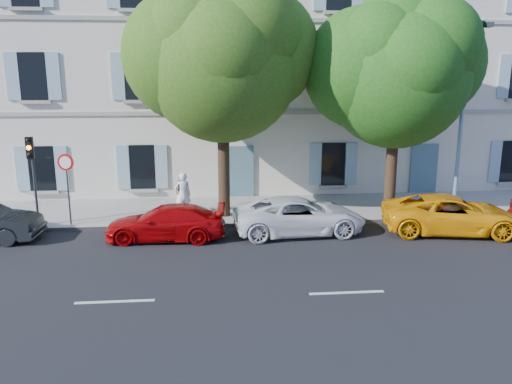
{
  "coord_description": "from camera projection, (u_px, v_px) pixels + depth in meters",
  "views": [
    {
      "loc": [
        -3.49,
        -15.96,
        5.53
      ],
      "look_at": [
        -1.86,
        2.0,
        1.4
      ],
      "focal_mm": 35.0,
      "sensor_mm": 36.0,
      "label": 1
    }
  ],
  "objects": [
    {
      "name": "tree_right",
      "position": [
        397.0,
        77.0,
        19.02
      ],
      "size": [
        5.48,
        5.48,
        8.45
      ],
      "color": "#3A2819",
      "rests_on": "sidewalk"
    },
    {
      "name": "building",
      "position": [
        278.0,
        69.0,
        25.6
      ],
      "size": [
        28.0,
        7.0,
        12.0
      ],
      "primitive_type": "cube",
      "color": "silver",
      "rests_on": "ground"
    },
    {
      "name": "traffic_light",
      "position": [
        32.0,
        162.0,
        18.01
      ],
      "size": [
        0.28,
        0.38,
        3.33
      ],
      "color": "#383A3D",
      "rests_on": "sidewalk"
    },
    {
      "name": "street_lamp",
      "position": [
        464.0,
        110.0,
        19.11
      ],
      "size": [
        0.28,
        1.57,
        7.37
      ],
      "color": "#7293BF",
      "rests_on": "sidewalk"
    },
    {
      "name": "tree_left",
      "position": [
        222.0,
        65.0,
        18.69
      ],
      "size": [
        5.88,
        5.88,
        9.11
      ],
      "color": "#3A2819",
      "rests_on": "sidewalk"
    },
    {
      "name": "car_red_coupe",
      "position": [
        166.0,
        223.0,
        17.41
      ],
      "size": [
        4.26,
        1.95,
        1.21
      ],
      "primitive_type": "imported",
      "rotation": [
        0.0,
        0.0,
        4.65
      ],
      "color": "#A40407",
      "rests_on": "ground"
    },
    {
      "name": "pedestrian_a",
      "position": [
        183.0,
        194.0,
        19.81
      ],
      "size": [
        0.71,
        0.55,
        1.74
      ],
      "primitive_type": "imported",
      "rotation": [
        0.0,
        0.0,
        3.38
      ],
      "color": "white",
      "rests_on": "sidewalk"
    },
    {
      "name": "car_yellow_supercar",
      "position": [
        452.0,
        214.0,
        18.15
      ],
      "size": [
        5.27,
        3.11,
        1.37
      ],
      "primitive_type": "imported",
      "rotation": [
        0.0,
        0.0,
        1.4
      ],
      "color": "#FFA70A",
      "rests_on": "ground"
    },
    {
      "name": "sidewalk",
      "position": [
        294.0,
        209.0,
        21.34
      ],
      "size": [
        36.0,
        4.5,
        0.15
      ],
      "primitive_type": "cube",
      "color": "#A09E96",
      "rests_on": "ground"
    },
    {
      "name": "ground",
      "position": [
        315.0,
        244.0,
        17.04
      ],
      "size": [
        90.0,
        90.0,
        0.0
      ],
      "primitive_type": "plane",
      "color": "black"
    },
    {
      "name": "kerb",
      "position": [
        303.0,
        223.0,
        19.23
      ],
      "size": [
        36.0,
        0.16,
        0.16
      ],
      "primitive_type": "cube",
      "color": "#9E998E",
      "rests_on": "ground"
    },
    {
      "name": "car_white_coupe",
      "position": [
        299.0,
        216.0,
        18.07
      ],
      "size": [
        4.9,
        2.51,
        1.33
      ],
      "primitive_type": "imported",
      "rotation": [
        0.0,
        0.0,
        1.64
      ],
      "color": "white",
      "rests_on": "ground"
    },
    {
      "name": "pedestrian_b",
      "position": [
        182.0,
        195.0,
        20.01
      ],
      "size": [
        0.97,
        0.96,
        1.58
      ],
      "primitive_type": "imported",
      "rotation": [
        0.0,
        0.0,
        2.39
      ],
      "color": "tan",
      "rests_on": "sidewalk"
    },
    {
      "name": "road_sign",
      "position": [
        67.0,
        174.0,
        18.3
      ],
      "size": [
        0.61,
        0.18,
        2.69
      ],
      "color": "#383A3D",
      "rests_on": "sidewalk"
    }
  ]
}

